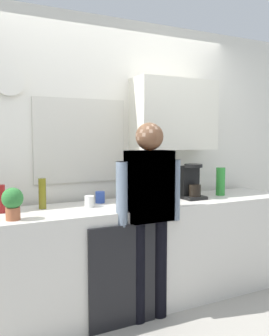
{
  "coord_description": "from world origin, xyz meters",
  "views": [
    {
      "loc": [
        -1.35,
        -2.45,
        1.49
      ],
      "look_at": [
        -0.01,
        0.25,
        1.22
      ],
      "focal_mm": 37.92,
      "sensor_mm": 36.0,
      "label": 1
    }
  ],
  "objects_px": {
    "bottle_olive_oil": "(42,194)",
    "cup_white_mug": "(89,201)",
    "coffee_maker": "(191,183)",
    "person_guest": "(149,205)",
    "bottle_clear_soda": "(221,181)",
    "cup_blue_mug": "(100,197)",
    "dish_soap": "(140,191)",
    "potted_plant": "(13,201)",
    "person_at_sink": "(149,205)",
    "bottle_red_vinegar": "(1,199)"
  },
  "relations": [
    {
      "from": "bottle_olive_oil",
      "to": "person_at_sink",
      "type": "bearing_deg",
      "value": -29.98
    },
    {
      "from": "coffee_maker",
      "to": "person_guest",
      "type": "distance_m",
      "value": 0.69
    },
    {
      "from": "cup_white_mug",
      "to": "person_guest",
      "type": "height_order",
      "value": "person_guest"
    },
    {
      "from": "cup_white_mug",
      "to": "potted_plant",
      "type": "distance_m",
      "value": 0.67
    },
    {
      "from": "coffee_maker",
      "to": "person_at_sink",
      "type": "bearing_deg",
      "value": -154.68
    },
    {
      "from": "cup_blue_mug",
      "to": "person_at_sink",
      "type": "bearing_deg",
      "value": -63.01
    },
    {
      "from": "dish_soap",
      "to": "coffee_maker",
      "type": "bearing_deg",
      "value": -19.32
    },
    {
      "from": "dish_soap",
      "to": "person_guest",
      "type": "distance_m",
      "value": 0.48
    },
    {
      "from": "coffee_maker",
      "to": "dish_soap",
      "type": "height_order",
      "value": "coffee_maker"
    },
    {
      "from": "potted_plant",
      "to": "dish_soap",
      "type": "relative_size",
      "value": 1.28
    },
    {
      "from": "cup_white_mug",
      "to": "person_guest",
      "type": "xyz_separation_m",
      "value": [
        0.39,
        -0.33,
        -0.0
      ]
    },
    {
      "from": "bottle_olive_oil",
      "to": "dish_soap",
      "type": "distance_m",
      "value": 0.9
    },
    {
      "from": "cup_white_mug",
      "to": "dish_soap",
      "type": "relative_size",
      "value": 0.53
    },
    {
      "from": "coffee_maker",
      "to": "person_at_sink",
      "type": "relative_size",
      "value": 0.21
    },
    {
      "from": "person_guest",
      "to": "cup_blue_mug",
      "type": "bearing_deg",
      "value": -41.93
    },
    {
      "from": "person_guest",
      "to": "bottle_red_vinegar",
      "type": "bearing_deg",
      "value": 0.04
    },
    {
      "from": "bottle_olive_oil",
      "to": "person_guest",
      "type": "height_order",
      "value": "person_guest"
    },
    {
      "from": "cup_white_mug",
      "to": "cup_blue_mug",
      "type": "distance_m",
      "value": 0.21
    },
    {
      "from": "cup_blue_mug",
      "to": "potted_plant",
      "type": "relative_size",
      "value": 0.43
    },
    {
      "from": "bottle_red_vinegar",
      "to": "person_at_sink",
      "type": "relative_size",
      "value": 0.14
    },
    {
      "from": "potted_plant",
      "to": "person_at_sink",
      "type": "xyz_separation_m",
      "value": [
        1.02,
        -0.13,
        -0.09
      ]
    },
    {
      "from": "bottle_olive_oil",
      "to": "bottle_clear_soda",
      "type": "distance_m",
      "value": 1.75
    },
    {
      "from": "cup_blue_mug",
      "to": "potted_plant",
      "type": "xyz_separation_m",
      "value": [
        -0.78,
        -0.34,
        0.08
      ]
    },
    {
      "from": "bottle_olive_oil",
      "to": "person_at_sink",
      "type": "xyz_separation_m",
      "value": [
        0.75,
        -0.43,
        -0.08
      ]
    },
    {
      "from": "coffee_maker",
      "to": "cup_blue_mug",
      "type": "height_order",
      "value": "coffee_maker"
    },
    {
      "from": "coffee_maker",
      "to": "person_guest",
      "type": "bearing_deg",
      "value": -154.68
    },
    {
      "from": "cup_blue_mug",
      "to": "dish_soap",
      "type": "relative_size",
      "value": 0.56
    },
    {
      "from": "coffee_maker",
      "to": "person_guest",
      "type": "relative_size",
      "value": 0.21
    },
    {
      "from": "person_guest",
      "to": "dish_soap",
      "type": "bearing_deg",
      "value": -87.22
    },
    {
      "from": "coffee_maker",
      "to": "cup_blue_mug",
      "type": "relative_size",
      "value": 3.3
    },
    {
      "from": "bottle_olive_oil",
      "to": "cup_blue_mug",
      "type": "bearing_deg",
      "value": 3.89
    },
    {
      "from": "cup_white_mug",
      "to": "bottle_red_vinegar",
      "type": "bearing_deg",
      "value": 172.77
    },
    {
      "from": "potted_plant",
      "to": "coffee_maker",
      "type": "bearing_deg",
      "value": 5.72
    },
    {
      "from": "bottle_olive_oil",
      "to": "potted_plant",
      "type": "distance_m",
      "value": 0.41
    },
    {
      "from": "potted_plant",
      "to": "dish_soap",
      "type": "height_order",
      "value": "potted_plant"
    },
    {
      "from": "cup_white_mug",
      "to": "potted_plant",
      "type": "bearing_deg",
      "value": -162.67
    },
    {
      "from": "bottle_olive_oil",
      "to": "cup_white_mug",
      "type": "height_order",
      "value": "bottle_olive_oil"
    },
    {
      "from": "cup_white_mug",
      "to": "dish_soap",
      "type": "height_order",
      "value": "dish_soap"
    },
    {
      "from": "potted_plant",
      "to": "person_guest",
      "type": "relative_size",
      "value": 0.14
    },
    {
      "from": "bottle_olive_oil",
      "to": "person_at_sink",
      "type": "distance_m",
      "value": 0.87
    },
    {
      "from": "bottle_clear_soda",
      "to": "person_at_sink",
      "type": "height_order",
      "value": "person_at_sink"
    },
    {
      "from": "person_at_sink",
      "to": "cup_white_mug",
      "type": "bearing_deg",
      "value": 149.63
    },
    {
      "from": "bottle_red_vinegar",
      "to": "person_guest",
      "type": "relative_size",
      "value": 0.14
    },
    {
      "from": "bottle_olive_oil",
      "to": "cup_blue_mug",
      "type": "relative_size",
      "value": 2.5
    },
    {
      "from": "cup_white_mug",
      "to": "potted_plant",
      "type": "relative_size",
      "value": 0.41
    },
    {
      "from": "bottle_red_vinegar",
      "to": "potted_plant",
      "type": "height_order",
      "value": "potted_plant"
    },
    {
      "from": "potted_plant",
      "to": "cup_white_mug",
      "type": "bearing_deg",
      "value": 17.33
    },
    {
      "from": "bottle_red_vinegar",
      "to": "person_at_sink",
      "type": "xyz_separation_m",
      "value": [
        1.07,
        -0.41,
        -0.07
      ]
    },
    {
      "from": "bottle_red_vinegar",
      "to": "potted_plant",
      "type": "relative_size",
      "value": 0.96
    },
    {
      "from": "person_at_sink",
      "to": "person_guest",
      "type": "bearing_deg",
      "value": 0.0
    }
  ]
}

